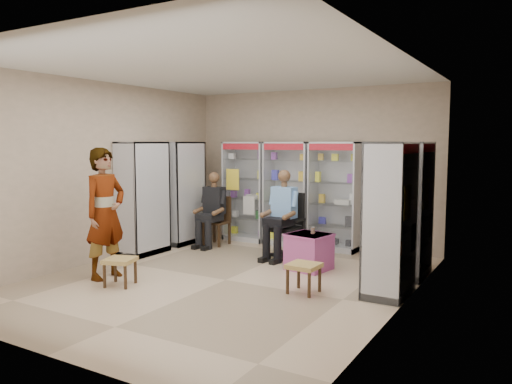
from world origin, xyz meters
The scene contains 18 objects.
floor centered at (0.00, 0.00, 0.00)m, with size 6.00×6.00×0.00m, color tan.
room_shell centered at (0.00, 0.00, 1.97)m, with size 5.02×6.02×3.01m.
cabinet_back_left centered at (-1.30, 2.73, 1.00)m, with size 0.90×0.50×2.00m, color #B7B9BE.
cabinet_back_mid centered at (-0.35, 2.73, 1.00)m, with size 0.90×0.50×2.00m, color silver.
cabinet_back_right centered at (0.60, 2.73, 1.00)m, with size 0.90×0.50×2.00m, color #B1B4B9.
cabinet_right_far centered at (2.23, 1.60, 1.00)m, with size 0.50×0.90×2.00m, color #A2A4A9.
cabinet_right_near centered at (2.23, 0.50, 1.00)m, with size 0.50×0.90×2.00m, color #9DA0A4.
cabinet_left_far centered at (-2.23, 1.80, 1.00)m, with size 0.50×0.90×2.00m, color #A8AAAF.
cabinet_left_near centered at (-2.23, 0.70, 1.00)m, with size 0.50×0.90×2.00m, color #B5B8BC.
wooden_chair centered at (-1.55, 2.00, 0.47)m, with size 0.42×0.42×0.94m, color black.
seated_customer centered at (-1.55, 1.95, 0.67)m, with size 0.44×0.60×1.34m, color black, non-canonical shape.
office_chair centered at (0.10, 1.73, 0.56)m, with size 0.61×0.61×1.12m, color black.
seated_shopkeeper centered at (0.10, 1.68, 0.71)m, with size 0.47×0.65×1.43m, color #6384C5, non-canonical shape.
pink_trunk centered at (0.79, 1.17, 0.28)m, with size 0.59×0.57×0.57m, color #C74FAB.
tea_glass centered at (0.83, 1.22, 0.62)m, with size 0.07×0.07×0.10m, color #5E1E08.
woven_stool_a centered at (1.24, 0.01, 0.20)m, with size 0.39×0.39×0.39m, color #9E7D42.
woven_stool_b centered at (-1.11, -0.97, 0.19)m, with size 0.39×0.39×0.39m, color #B0944A.
standing_man centered at (-1.58, -0.78, 0.96)m, with size 0.70×0.46×1.92m, color gray.
Camera 1 is at (3.95, -5.88, 1.99)m, focal length 35.00 mm.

